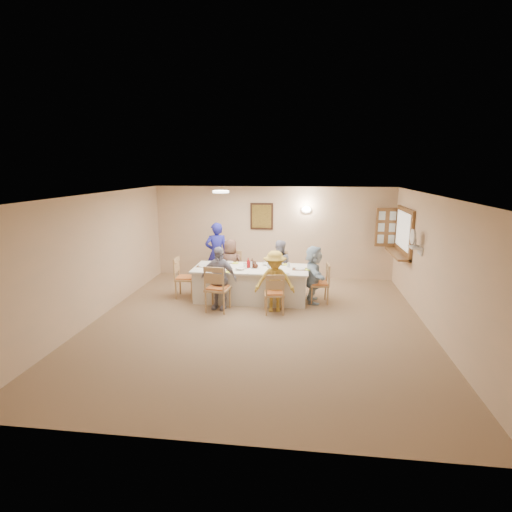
# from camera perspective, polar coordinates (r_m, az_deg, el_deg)

# --- Properties ---
(ground) EXTENTS (7.00, 7.00, 0.00)m
(ground) POSITION_cam_1_polar(r_m,az_deg,el_deg) (7.93, 0.20, -9.67)
(ground) COLOR #93785A
(room_walls) EXTENTS (7.00, 7.00, 7.00)m
(room_walls) POSITION_cam_1_polar(r_m,az_deg,el_deg) (7.49, 0.20, 1.13)
(room_walls) COLOR beige
(room_walls) RESTS_ON ground
(wall_picture) EXTENTS (0.62, 0.05, 0.72)m
(wall_picture) POSITION_cam_1_polar(r_m,az_deg,el_deg) (10.89, 0.81, 5.70)
(wall_picture) COLOR black
(wall_picture) RESTS_ON room_walls
(wall_sconce) EXTENTS (0.26, 0.09, 0.18)m
(wall_sconce) POSITION_cam_1_polar(r_m,az_deg,el_deg) (10.78, 7.20, 6.60)
(wall_sconce) COLOR white
(wall_sconce) RESTS_ON room_walls
(ceiling_light) EXTENTS (0.36, 0.36, 0.05)m
(ceiling_light) POSITION_cam_1_polar(r_m,az_deg,el_deg) (9.00, -5.05, 9.14)
(ceiling_light) COLOR white
(ceiling_light) RESTS_ON room_walls
(serving_hatch) EXTENTS (0.06, 1.50, 1.15)m
(serving_hatch) POSITION_cam_1_polar(r_m,az_deg,el_deg) (10.07, 20.40, 3.21)
(serving_hatch) COLOR brown
(serving_hatch) RESTS_ON room_walls
(hatch_sill) EXTENTS (0.30, 1.50, 0.05)m
(hatch_sill) POSITION_cam_1_polar(r_m,az_deg,el_deg) (10.14, 19.52, 0.31)
(hatch_sill) COLOR brown
(hatch_sill) RESTS_ON room_walls
(shutter_door) EXTENTS (0.55, 0.04, 1.00)m
(shutter_door) POSITION_cam_1_polar(r_m,az_deg,el_deg) (10.75, 18.15, 3.91)
(shutter_door) COLOR brown
(shutter_door) RESTS_ON room_walls
(fan_shelf) EXTENTS (0.22, 0.36, 0.03)m
(fan_shelf) POSITION_cam_1_polar(r_m,az_deg,el_deg) (8.78, 21.81, 1.16)
(fan_shelf) COLOR white
(fan_shelf) RESTS_ON room_walls
(desk_fan) EXTENTS (0.30, 0.30, 0.28)m
(desk_fan) POSITION_cam_1_polar(r_m,az_deg,el_deg) (8.75, 21.70, 2.13)
(desk_fan) COLOR #A5A5A8
(desk_fan) RESTS_ON fan_shelf
(dining_table) EXTENTS (2.60, 1.10, 0.76)m
(dining_table) POSITION_cam_1_polar(r_m,az_deg,el_deg) (9.20, -0.74, -3.98)
(dining_table) COLOR silver
(dining_table) RESTS_ON ground
(chair_back_left) EXTENTS (0.53, 0.53, 0.95)m
(chair_back_left) POSITION_cam_1_polar(r_m,az_deg,el_deg) (10.03, -3.52, -2.04)
(chair_back_left) COLOR tan
(chair_back_left) RESTS_ON ground
(chair_back_right) EXTENTS (0.49, 0.49, 0.97)m
(chair_back_right) POSITION_cam_1_polar(r_m,az_deg,el_deg) (9.88, 3.34, -2.20)
(chair_back_right) COLOR tan
(chair_back_right) RESTS_ON ground
(chair_front_left) EXTENTS (0.55, 0.55, 1.02)m
(chair_front_left) POSITION_cam_1_polar(r_m,az_deg,el_deg) (8.51, -5.49, -4.51)
(chair_front_left) COLOR tan
(chair_front_left) RESTS_ON ground
(chair_front_right) EXTENTS (0.49, 0.49, 0.89)m
(chair_front_right) POSITION_cam_1_polar(r_m,az_deg,el_deg) (8.36, 2.61, -5.25)
(chair_front_right) COLOR tan
(chair_front_right) RESTS_ON ground
(chair_left_end) EXTENTS (0.47, 0.47, 0.96)m
(chair_left_end) POSITION_cam_1_polar(r_m,az_deg,el_deg) (9.50, -10.05, -3.03)
(chair_left_end) COLOR tan
(chair_left_end) RESTS_ON ground
(chair_right_end) EXTENTS (0.47, 0.47, 0.90)m
(chair_right_end) POSITION_cam_1_polar(r_m,az_deg,el_deg) (9.11, 8.99, -3.85)
(chair_right_end) COLOR tan
(chair_right_end) RESTS_ON ground
(diner_back_left) EXTENTS (0.71, 0.54, 1.29)m
(diner_back_left) POSITION_cam_1_polar(r_m,az_deg,el_deg) (9.88, -3.66, -1.27)
(diner_back_left) COLOR brown
(diner_back_left) RESTS_ON ground
(diner_back_right) EXTENTS (0.64, 0.51, 1.29)m
(diner_back_right) POSITION_cam_1_polar(r_m,az_deg,el_deg) (9.73, 3.31, -1.47)
(diner_back_right) COLOR #908DA4
(diner_back_right) RESTS_ON ground
(diner_front_left) EXTENTS (0.93, 0.63, 1.37)m
(diner_front_left) POSITION_cam_1_polar(r_m,az_deg,el_deg) (8.58, -5.34, -3.15)
(diner_front_left) COLOR #9994A6
(diner_front_left) RESTS_ON ground
(diner_front_right) EXTENTS (0.90, 0.59, 1.31)m
(diner_front_right) POSITION_cam_1_polar(r_m,az_deg,el_deg) (8.42, 2.69, -3.63)
(diner_front_right) COLOR gold
(diner_front_right) RESTS_ON ground
(diner_right_end) EXTENTS (1.28, 0.60, 1.30)m
(diner_right_end) POSITION_cam_1_polar(r_m,az_deg,el_deg) (9.05, 8.21, -2.60)
(diner_right_end) COLOR silver
(diner_right_end) RESTS_ON ground
(caregiver) EXTENTS (0.83, 0.75, 1.63)m
(caregiver) POSITION_cam_1_polar(r_m,az_deg,el_deg) (10.38, -5.63, 0.34)
(caregiver) COLOR #212398
(caregiver) RESTS_ON ground
(placemat_fl) EXTENTS (0.37, 0.27, 0.01)m
(placemat_fl) POSITION_cam_1_polar(r_m,az_deg,el_deg) (8.80, -4.99, -2.21)
(placemat_fl) COLOR #472B19
(placemat_fl) RESTS_ON dining_table
(plate_fl) EXTENTS (0.22, 0.22, 0.01)m
(plate_fl) POSITION_cam_1_polar(r_m,az_deg,el_deg) (8.80, -4.99, -2.15)
(plate_fl) COLOR white
(plate_fl) RESTS_ON dining_table
(napkin_fl) EXTENTS (0.14, 0.14, 0.01)m
(napkin_fl) POSITION_cam_1_polar(r_m,az_deg,el_deg) (8.72, -3.90, -2.29)
(napkin_fl) COLOR #DFF233
(napkin_fl) RESTS_ON dining_table
(placemat_fr) EXTENTS (0.34, 0.26, 0.01)m
(placemat_fr) POSITION_cam_1_polar(r_m,az_deg,el_deg) (8.64, 2.83, -2.46)
(placemat_fr) COLOR #472B19
(placemat_fr) RESTS_ON dining_table
(plate_fr) EXTENTS (0.24, 0.24, 0.02)m
(plate_fr) POSITION_cam_1_polar(r_m,az_deg,el_deg) (8.63, 2.83, -2.40)
(plate_fr) COLOR white
(plate_fr) RESTS_ON dining_table
(napkin_fr) EXTENTS (0.14, 0.14, 0.01)m
(napkin_fr) POSITION_cam_1_polar(r_m,az_deg,el_deg) (8.58, 4.01, -2.54)
(napkin_fr) COLOR #DFF233
(napkin_fr) RESTS_ON dining_table
(placemat_bl) EXTENTS (0.33, 0.24, 0.01)m
(placemat_bl) POSITION_cam_1_polar(r_m,az_deg,el_deg) (9.60, -3.95, -0.95)
(placemat_bl) COLOR #472B19
(placemat_bl) RESTS_ON dining_table
(plate_bl) EXTENTS (0.24, 0.24, 0.02)m
(plate_bl) POSITION_cam_1_polar(r_m,az_deg,el_deg) (9.60, -3.95, -0.89)
(plate_bl) COLOR white
(plate_bl) RESTS_ON dining_table
(napkin_bl) EXTENTS (0.14, 0.14, 0.01)m
(napkin_bl) POSITION_cam_1_polar(r_m,az_deg,el_deg) (9.52, -2.95, -1.01)
(napkin_bl) COLOR #DFF233
(napkin_bl) RESTS_ON dining_table
(placemat_br) EXTENTS (0.34, 0.25, 0.01)m
(placemat_br) POSITION_cam_1_polar(r_m,az_deg,el_deg) (9.45, 3.21, -1.16)
(placemat_br) COLOR #472B19
(placemat_br) RESTS_ON dining_table
(plate_br) EXTENTS (0.25, 0.25, 0.02)m
(plate_br) POSITION_cam_1_polar(r_m,az_deg,el_deg) (9.45, 3.21, -1.10)
(plate_br) COLOR white
(plate_br) RESTS_ON dining_table
(napkin_br) EXTENTS (0.14, 0.14, 0.01)m
(napkin_br) POSITION_cam_1_polar(r_m,az_deg,el_deg) (9.39, 4.29, -1.22)
(napkin_br) COLOR #DFF233
(napkin_br) RESTS_ON dining_table
(placemat_le) EXTENTS (0.32, 0.24, 0.01)m
(placemat_le) POSITION_cam_1_polar(r_m,az_deg,el_deg) (9.31, -7.47, -1.45)
(placemat_le) COLOR #472B19
(placemat_le) RESTS_ON dining_table
(plate_le) EXTENTS (0.25, 0.25, 0.02)m
(plate_le) POSITION_cam_1_polar(r_m,az_deg,el_deg) (9.31, -7.47, -1.39)
(plate_le) COLOR white
(plate_le) RESTS_ON dining_table
(napkin_le) EXTENTS (0.13, 0.13, 0.01)m
(napkin_le) POSITION_cam_1_polar(r_m,az_deg,el_deg) (9.22, -6.46, -1.52)
(napkin_le) COLOR #DFF233
(napkin_le) RESTS_ON dining_table
(placemat_re) EXTENTS (0.35, 0.26, 0.01)m
(placemat_re) POSITION_cam_1_polar(r_m,az_deg,el_deg) (9.02, 6.33, -1.87)
(placemat_re) COLOR #472B19
(placemat_re) RESTS_ON dining_table
(plate_re) EXTENTS (0.22, 0.22, 0.01)m
(plate_re) POSITION_cam_1_polar(r_m,az_deg,el_deg) (9.02, 6.33, -1.81)
(plate_re) COLOR white
(plate_re) RESTS_ON dining_table
(napkin_re) EXTENTS (0.13, 0.13, 0.01)m
(napkin_re) POSITION_cam_1_polar(r_m,az_deg,el_deg) (8.97, 7.47, -1.94)
(napkin_re) COLOR #DFF233
(napkin_re) RESTS_ON dining_table
(teacup_a) EXTENTS (0.19, 0.19, 0.10)m
(teacup_a) POSITION_cam_1_polar(r_m,az_deg,el_deg) (8.94, -6.07, -1.69)
(teacup_a) COLOR white
(teacup_a) RESTS_ON dining_table
(teacup_b) EXTENTS (0.13, 0.13, 0.07)m
(teacup_b) POSITION_cam_1_polar(r_m,az_deg,el_deg) (9.54, 2.17, -0.80)
(teacup_b) COLOR white
(teacup_b) RESTS_ON dining_table
(bowl_a) EXTENTS (0.35, 0.35, 0.05)m
(bowl_a) POSITION_cam_1_polar(r_m,az_deg,el_deg) (8.92, -2.28, -1.83)
(bowl_a) COLOR white
(bowl_a) RESTS_ON dining_table
(bowl_b) EXTENTS (0.29, 0.29, 0.06)m
(bowl_b) POSITION_cam_1_polar(r_m,az_deg,el_deg) (9.33, 1.46, -1.15)
(bowl_b) COLOR white
(bowl_b) RESTS_ON dining_table
(condiment_ketchup) EXTENTS (0.13, 0.14, 0.23)m
(condiment_ketchup) POSITION_cam_1_polar(r_m,az_deg,el_deg) (9.08, -1.11, -0.98)
(condiment_ketchup) COLOR #B30F14
(condiment_ketchup) RESTS_ON dining_table
(condiment_brown) EXTENTS (0.13, 0.14, 0.21)m
(condiment_brown) POSITION_cam_1_polar(r_m,az_deg,el_deg) (9.11, -0.56, -0.99)
(condiment_brown) COLOR #3D1D10
(condiment_brown) RESTS_ON dining_table
(condiment_malt) EXTENTS (0.15, 0.15, 0.15)m
(condiment_malt) POSITION_cam_1_polar(r_m,az_deg,el_deg) (9.05, -0.07, -1.27)
(condiment_malt) COLOR #3D1D10
(condiment_malt) RESTS_ON dining_table
(drinking_glass) EXTENTS (0.06, 0.06, 0.10)m
(drinking_glass) POSITION_cam_1_polar(r_m,az_deg,el_deg) (9.16, -1.63, -1.24)
(drinking_glass) COLOR silver
(drinking_glass) RESTS_ON dining_table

